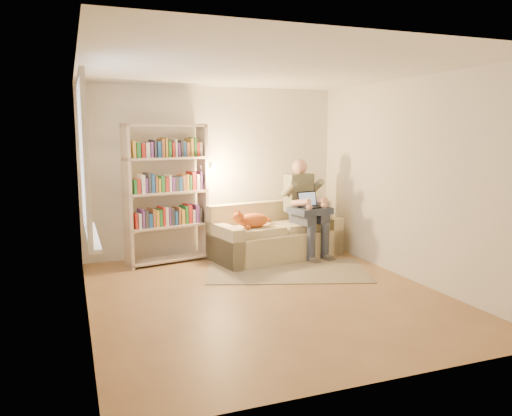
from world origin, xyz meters
name	(u,v)px	position (x,y,z in m)	size (l,w,h in m)	color
floor	(266,295)	(0.00, 0.00, 0.00)	(4.50, 4.50, 0.00)	olive
ceiling	(267,69)	(0.00, 0.00, 2.60)	(4.00, 4.50, 0.02)	white
wall_left	(82,193)	(-2.00, 0.00, 1.30)	(0.02, 4.50, 2.60)	silver
wall_right	(411,180)	(2.00, 0.00, 1.30)	(0.02, 4.50, 2.60)	silver
wall_back	(213,172)	(0.00, 2.25, 1.30)	(4.00, 0.02, 2.60)	silver
wall_front	(381,216)	(0.00, -2.25, 1.30)	(4.00, 0.02, 2.60)	silver
window	(87,184)	(-1.95, 0.20, 1.38)	(0.12, 1.52, 1.69)	white
sofa	(274,238)	(0.80, 1.67, 0.30)	(2.08, 1.22, 0.83)	beige
person	(304,203)	(1.27, 1.60, 0.83)	(0.53, 0.74, 1.50)	slate
cat	(252,220)	(0.35, 1.46, 0.64)	(0.70, 0.34, 0.26)	orange
blanket	(312,210)	(1.33, 1.45, 0.73)	(0.56, 0.46, 0.10)	#283146
laptop	(311,203)	(1.32, 1.46, 0.84)	(0.38, 0.33, 0.30)	black
bookshelf	(167,187)	(-0.80, 1.90, 1.12)	(1.39, 0.55, 2.03)	beige
rug	(287,270)	(0.66, 0.87, 0.01)	(2.19, 1.29, 0.01)	gray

